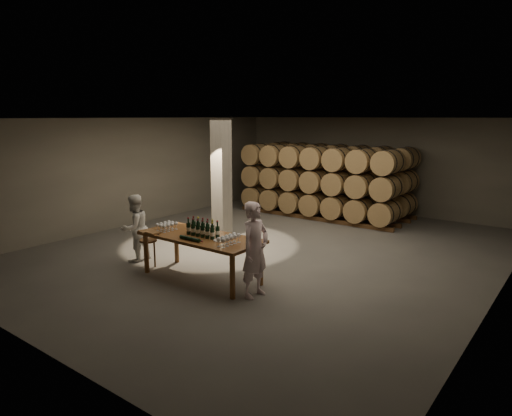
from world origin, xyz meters
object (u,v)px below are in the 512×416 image
Objects in this scene: tasting_table at (201,241)px; notebook_near at (153,233)px; plate at (220,240)px; bottle_cluster at (203,230)px; stool at (148,245)px; person_woman at (135,228)px; person_man at (255,250)px.

notebook_near is at bearing -153.60° from tasting_table.
notebook_near is (-1.46, -0.40, 0.01)m from plate.
bottle_cluster is at bearing 12.87° from tasting_table.
stool is (-1.41, -0.17, -0.28)m from tasting_table.
tasting_table is 1.02m from notebook_near.
person_woman reaches higher than notebook_near.
bottle_cluster is 0.42× the size of person_man.
bottle_cluster is 2.09m from person_woman.
tasting_table is 2.02m from person_woman.
tasting_table is 1.43m from person_man.
notebook_near is at bearing -154.24° from bottle_cluster.
person_woman reaches higher than plate.
person_woman is at bearing -178.88° from tasting_table.
person_man reaches higher than plate.
person_man is (1.42, -0.08, 0.09)m from tasting_table.
person_man reaches higher than tasting_table.
stool is at bearing -176.38° from plate.
person_woman is (-2.02, -0.04, -0.03)m from tasting_table.
tasting_table is at bearing 89.60° from person_man.
stool is at bearing -172.96° from tasting_table.
stool is 0.35× the size of person_man.
bottle_cluster is 1.07m from notebook_near.
tasting_table is 10.24× the size of plate.
plate is at bearing 86.18° from person_woman.
bottle_cluster is 1.38m from person_man.
bottle_cluster is 2.83× the size of notebook_near.
person_man is at bearing 15.19° from notebook_near.
person_woman is (-2.58, 0.01, -0.14)m from plate.
stool is (-1.46, -0.19, -0.51)m from bottle_cluster.
notebook_near is at bearing -28.62° from stool.
plate is 0.87m from person_man.
plate is (0.51, -0.06, -0.12)m from bottle_cluster.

